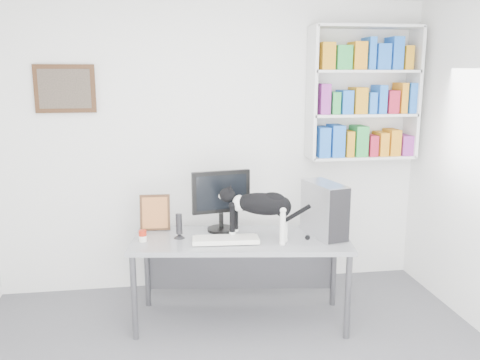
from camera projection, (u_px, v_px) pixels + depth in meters
The scene contains 11 objects.
room at pixel (249, 198), 2.84m from camera, with size 4.01×4.01×2.70m.
bookshelf at pixel (363, 93), 4.73m from camera, with size 1.03×0.28×1.24m, color silver.
wall_art at pixel (65, 89), 4.44m from camera, with size 0.52×0.04×0.42m, color #412815.
desk at pixel (241, 280), 4.19m from camera, with size 1.75×0.68×0.73m, color gray.
monitor at pixel (221, 200), 4.25m from camera, with size 0.50×0.24×0.53m, color black.
keyboard at pixel (226, 240), 4.01m from camera, with size 0.52×0.20×0.04m, color white.
pc_tower at pixel (324, 209), 4.13m from camera, with size 0.20×0.44×0.44m, color silver.
speaker at pixel (179, 226), 4.08m from camera, with size 0.09×0.09×0.21m, color black.
leaning_print at pixel (155, 212), 4.30m from camera, with size 0.25×0.10×0.31m, color #412815.
soup_can at pixel (143, 236), 4.02m from camera, with size 0.06×0.06×0.09m, color #B0200F.
cat at pixel (261, 216), 4.00m from camera, with size 0.67×0.18×0.41m, color black, non-canonical shape.
Camera 1 is at (-0.47, -2.72, 2.04)m, focal length 38.00 mm.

